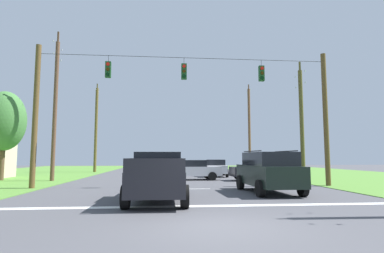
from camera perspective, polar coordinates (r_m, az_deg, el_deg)
ground_plane at (r=8.19m, az=4.54°, el=-17.91°), size 120.00×120.00×0.00m
stop_bar_stripe at (r=11.37m, az=1.66°, el=-14.45°), size 15.13×0.45×0.01m
lane_dash_0 at (r=17.30m, az=-0.77°, el=-11.43°), size 2.50×0.15×0.01m
lane_dash_1 at (r=24.05m, az=-2.05°, el=-9.81°), size 2.50×0.15×0.01m
lane_dash_2 at (r=29.51m, az=-2.65°, el=-9.04°), size 2.50×0.15×0.01m
lane_dash_3 at (r=36.09m, az=-3.13°, el=-8.42°), size 2.50×0.15×0.01m
overhead_signal_span at (r=18.34m, az=-1.01°, el=2.99°), size 17.51×0.31×8.22m
pickup_truck at (r=12.70m, az=-6.38°, el=-9.12°), size 2.35×5.43×1.95m
suv_black at (r=15.84m, az=13.90°, el=-7.96°), size 2.29×4.84×2.05m
distant_car_crossing_white at (r=28.64m, az=4.34°, el=-7.56°), size 2.34×4.45×1.52m
distant_car_oncoming at (r=23.99m, az=12.37°, el=-7.81°), size 4.38×2.18×1.52m
distant_car_far_parked at (r=24.09m, az=-0.02°, el=-7.93°), size 4.39×2.20×1.52m
utility_pole_mid_right at (r=25.71m, az=19.56°, el=0.94°), size 0.32×1.85×9.32m
utility_pole_far_right at (r=40.59m, az=10.53°, el=-0.35°), size 0.33×1.68×11.23m
utility_pole_mid_left at (r=25.24m, az=-23.91°, el=3.48°), size 0.30×2.00×11.28m
utility_pole_far_left at (r=38.03m, az=-17.28°, el=-0.39°), size 0.33×1.61×10.47m
tree_roadside_far_right at (r=27.47m, az=-31.29°, el=0.85°), size 3.07×3.07×6.76m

